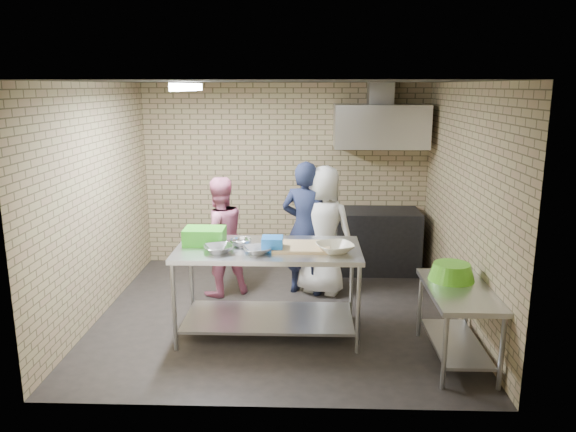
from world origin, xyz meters
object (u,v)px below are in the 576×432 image
object	(u,v)px
bottle_green	(410,131)
stove	(377,241)
green_crate	(205,236)
woman_pink	(219,237)
bottle_red	(382,130)
man_navy	(305,228)
side_counter	(457,325)
green_basin	(452,272)
blue_tub	(272,244)
woman_white	(322,230)
prep_table	(269,291)

from	to	relation	value
bottle_green	stove	bearing A→B (deg)	-151.93
green_crate	woman_pink	size ratio (longest dim) A/B	0.28
bottle_green	woman_pink	world-z (taller)	bottle_green
bottle_red	bottle_green	size ratio (longest dim) A/B	1.20
man_navy	side_counter	bearing A→B (deg)	147.59
side_counter	green_basin	size ratio (longest dim) A/B	2.61
blue_tub	bottle_red	bearing A→B (deg)	60.45
green_crate	green_basin	xyz separation A→B (m)	(2.57, -0.43, -0.23)
side_counter	woman_white	size ratio (longest dim) A/B	0.71
stove	green_basin	world-z (taller)	green_basin
green_crate	man_navy	distance (m)	1.59
side_counter	blue_tub	size ratio (longest dim) A/B	5.51
bottle_red	woman_white	world-z (taller)	bottle_red
green_basin	woman_white	bearing A→B (deg)	128.43
green_basin	woman_white	xyz separation A→B (m)	(-1.25, 1.58, 0.00)
prep_table	woman_pink	size ratio (longest dim) A/B	1.27
stove	green_basin	xyz separation A→B (m)	(0.43, -2.50, 0.38)
blue_tub	side_counter	bearing A→B (deg)	-13.99
green_basin	stove	bearing A→B (deg)	99.76
woman_pink	woman_white	world-z (taller)	woman_white
side_counter	green_crate	xyz separation A→B (m)	(-2.59, 0.68, 0.69)
blue_tub	prep_table	bearing A→B (deg)	116.57
green_crate	blue_tub	xyz separation A→B (m)	(0.75, -0.22, -0.02)
green_basin	bottle_green	distance (m)	2.98
stove	prep_table	bearing A→B (deg)	-123.21
prep_table	bottle_red	world-z (taller)	bottle_red
stove	green_crate	xyz separation A→B (m)	(-2.14, -2.07, 0.62)
bottle_green	man_navy	size ratio (longest dim) A/B	0.09
side_counter	green_crate	size ratio (longest dim) A/B	2.76
man_navy	woman_pink	size ratio (longest dim) A/B	1.13
prep_table	green_crate	xyz separation A→B (m)	(-0.70, 0.12, 0.58)
side_counter	woman_white	bearing A→B (deg)	124.84
side_counter	woman_white	distance (m)	2.28
blue_tub	woman_white	world-z (taller)	woman_white
man_navy	prep_table	bearing A→B (deg)	90.66
blue_tub	man_navy	world-z (taller)	man_navy
prep_table	side_counter	world-z (taller)	prep_table
blue_tub	woman_white	bearing A→B (deg)	67.74
side_counter	woman_pink	distance (m)	3.15
prep_table	woman_white	xyz separation A→B (m)	(0.61, 1.27, 0.35)
stove	bottle_red	size ratio (longest dim) A/B	6.67
prep_table	bottle_green	xyz separation A→B (m)	(1.89, 2.43, 1.53)
prep_table	man_navy	xyz separation A→B (m)	(0.39, 1.25, 0.38)
stove	blue_tub	bearing A→B (deg)	-121.15
side_counter	woman_pink	size ratio (longest dim) A/B	0.78
green_crate	green_basin	distance (m)	2.61
stove	green_crate	size ratio (longest dim) A/B	2.76
prep_table	blue_tub	size ratio (longest dim) A/B	9.00
side_counter	bottle_green	world-z (taller)	bottle_green
stove	man_navy	world-z (taller)	man_navy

